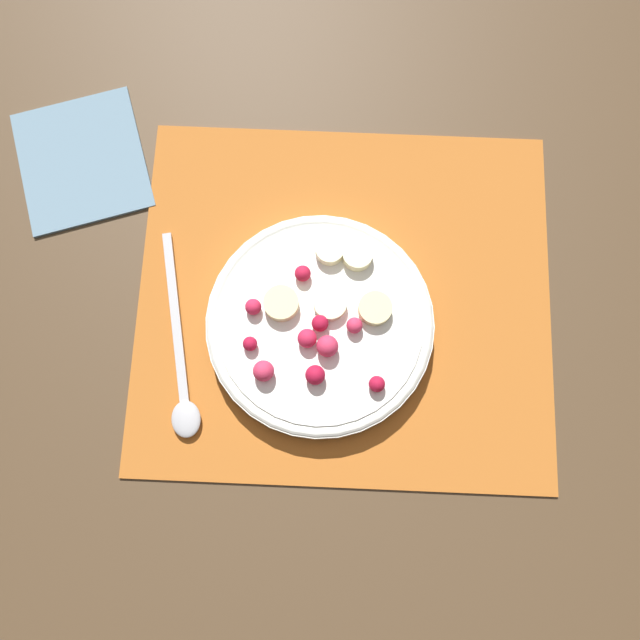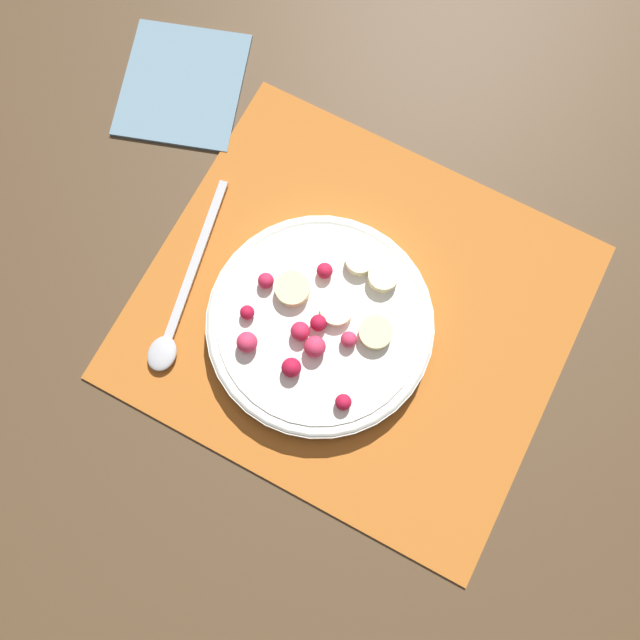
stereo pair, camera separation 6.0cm
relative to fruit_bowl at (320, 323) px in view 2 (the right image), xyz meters
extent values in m
plane|color=#4C3823|center=(0.02, 0.03, -0.02)|extent=(3.00, 3.00, 0.00)
cube|color=#B26023|center=(0.02, 0.03, -0.02)|extent=(0.42, 0.38, 0.01)
cylinder|color=silver|center=(0.00, 0.00, 0.00)|extent=(0.22, 0.22, 0.02)
torus|color=silver|center=(0.00, 0.00, 0.00)|extent=(0.22, 0.22, 0.01)
cylinder|color=white|center=(0.00, 0.00, 0.01)|extent=(0.20, 0.20, 0.00)
cylinder|color=beige|center=(-0.04, 0.01, 0.02)|extent=(0.04, 0.04, 0.01)
cylinder|color=#F4EAB7|center=(0.01, 0.02, 0.01)|extent=(0.05, 0.05, 0.01)
cylinder|color=#F4EAB7|center=(0.03, 0.07, 0.02)|extent=(0.04, 0.04, 0.01)
cylinder|color=beige|center=(0.05, 0.01, 0.02)|extent=(0.04, 0.04, 0.01)
cylinder|color=#F4EAB7|center=(0.01, 0.07, 0.02)|extent=(0.03, 0.03, 0.01)
sphere|color=#DB3356|center=(0.01, -0.03, 0.02)|extent=(0.02, 0.02, 0.02)
sphere|color=#DB3356|center=(0.03, 0.00, 0.02)|extent=(0.02, 0.02, 0.02)
sphere|color=#D12347|center=(-0.01, -0.02, 0.02)|extent=(0.02, 0.02, 0.02)
sphere|color=#B21433|center=(0.06, -0.06, 0.02)|extent=(0.02, 0.02, 0.02)
sphere|color=#D12347|center=(-0.07, 0.01, 0.02)|extent=(0.02, 0.02, 0.02)
sphere|color=#B21433|center=(0.00, -0.05, 0.02)|extent=(0.02, 0.02, 0.02)
sphere|color=#DB3356|center=(-0.05, -0.05, 0.02)|extent=(0.02, 0.02, 0.02)
sphere|color=#B21433|center=(0.00, 0.00, 0.02)|extent=(0.02, 0.02, 0.02)
sphere|color=red|center=(-0.02, 0.05, 0.02)|extent=(0.02, 0.02, 0.02)
sphere|color=#B21433|center=(-0.07, -0.03, 0.02)|extent=(0.01, 0.01, 0.01)
cube|color=#B2B2B7|center=(-0.15, 0.00, -0.01)|extent=(0.04, 0.18, 0.00)
ellipsoid|color=#B2B2B7|center=(-0.13, -0.10, -0.01)|extent=(0.03, 0.04, 0.01)
cube|color=slate|center=(-0.27, 0.17, -0.02)|extent=(0.17, 0.18, 0.01)
camera|label=1|loc=(0.01, -0.14, 0.60)|focal=35.00mm
camera|label=2|loc=(0.06, -0.12, 0.60)|focal=35.00mm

